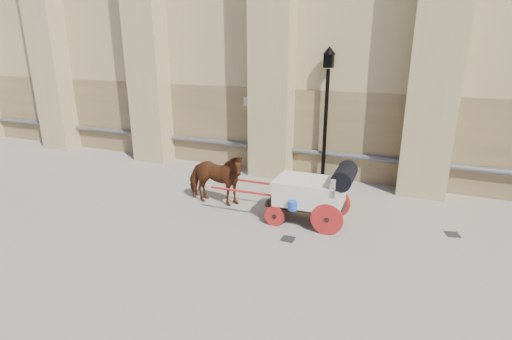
% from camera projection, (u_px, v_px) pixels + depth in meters
% --- Properties ---
extents(ground, '(90.00, 90.00, 0.00)m').
position_uv_depth(ground, '(259.00, 218.00, 10.81)').
color(ground, gray).
rests_on(ground, ground).
extents(horse, '(1.91, 0.95, 1.58)m').
position_uv_depth(horse, '(215.00, 179.00, 11.47)').
color(horse, '#562914').
rests_on(horse, ground).
extents(carriage, '(3.78, 1.36, 1.65)m').
position_uv_depth(carriage, '(315.00, 191.00, 10.25)').
color(carriage, black).
rests_on(carriage, ground).
extents(street_lamp, '(0.41, 0.41, 4.41)m').
position_uv_depth(street_lamp, '(326.00, 112.00, 13.04)').
color(street_lamp, black).
rests_on(street_lamp, ground).
extents(drain_grate_near, '(0.33, 0.33, 0.01)m').
position_uv_depth(drain_grate_near, '(288.00, 239.00, 9.63)').
color(drain_grate_near, black).
rests_on(drain_grate_near, ground).
extents(drain_grate_far, '(0.40, 0.40, 0.01)m').
position_uv_depth(drain_grate_far, '(452.00, 234.00, 9.86)').
color(drain_grate_far, black).
rests_on(drain_grate_far, ground).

